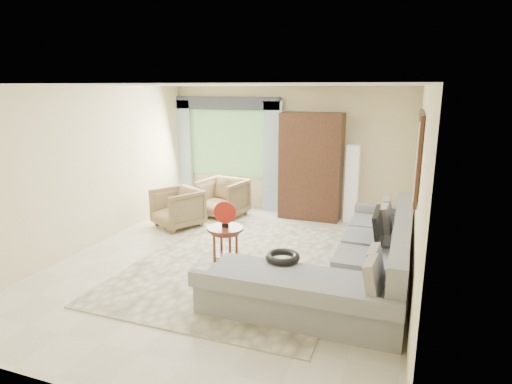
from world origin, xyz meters
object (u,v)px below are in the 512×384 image
at_px(armchair_right, 223,198).
at_px(armoire, 311,166).
at_px(sectional_sofa, 352,268).
at_px(armchair_left, 177,208).
at_px(potted_plant, 184,198).
at_px(floor_lamp, 352,184).
at_px(tv_screen, 378,228).
at_px(coffee_table, 226,244).

bearing_deg(armchair_right, armoire, 28.86).
xyz_separation_m(sectional_sofa, armchair_left, (-3.44, 1.46, 0.08)).
relative_size(sectional_sofa, potted_plant, 6.27).
relative_size(armchair_right, potted_plant, 1.55).
bearing_deg(armoire, potted_plant, -170.95).
distance_m(armchair_right, potted_plant, 0.98).
distance_m(armchair_left, floor_lamp, 3.39).
distance_m(potted_plant, armoire, 2.79).
distance_m(armoire, floor_lamp, 0.86).
distance_m(potted_plant, floor_lamp, 3.51).
bearing_deg(tv_screen, armchair_right, 148.94).
bearing_deg(armoire, tv_screen, -58.68).
bearing_deg(armoire, floor_lamp, 4.29).
distance_m(tv_screen, floor_lamp, 2.62).
bearing_deg(coffee_table, armchair_left, 141.34).
distance_m(sectional_sofa, armoire, 3.24).
bearing_deg(coffee_table, sectional_sofa, -6.87).
bearing_deg(potted_plant, floor_lamp, 7.95).
bearing_deg(floor_lamp, potted_plant, -172.05).
relative_size(potted_plant, armoire, 0.26).
bearing_deg(potted_plant, armchair_right, -7.76).
relative_size(sectional_sofa, tv_screen, 4.68).
bearing_deg(armchair_right, tv_screen, -20.44).
relative_size(sectional_sofa, armoire, 1.65).
distance_m(armchair_left, armoire, 2.73).
height_order(sectional_sofa, armoire, armoire).
bearing_deg(armchair_left, floor_lamp, 56.13).
bearing_deg(armchair_left, sectional_sofa, 6.71).
height_order(coffee_table, potted_plant, potted_plant).
bearing_deg(sectional_sofa, coffee_table, 173.13).
height_order(armchair_left, armchair_right, armchair_right).
xyz_separation_m(tv_screen, armchair_left, (-3.71, 1.02, -0.36)).
xyz_separation_m(sectional_sofa, tv_screen, (0.27, 0.43, 0.44)).
bearing_deg(floor_lamp, tv_screen, -74.51).
relative_size(armchair_right, armoire, 0.41).
distance_m(armchair_right, armoire, 1.88).
xyz_separation_m(sectional_sofa, floor_lamp, (-0.43, 2.96, 0.47)).
bearing_deg(potted_plant, sectional_sofa, -32.58).
height_order(armchair_right, floor_lamp, floor_lamp).
bearing_deg(coffee_table, armoire, 75.70).
xyz_separation_m(armoire, floor_lamp, (0.80, 0.06, -0.30)).
bearing_deg(armchair_right, sectional_sofa, -28.25).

